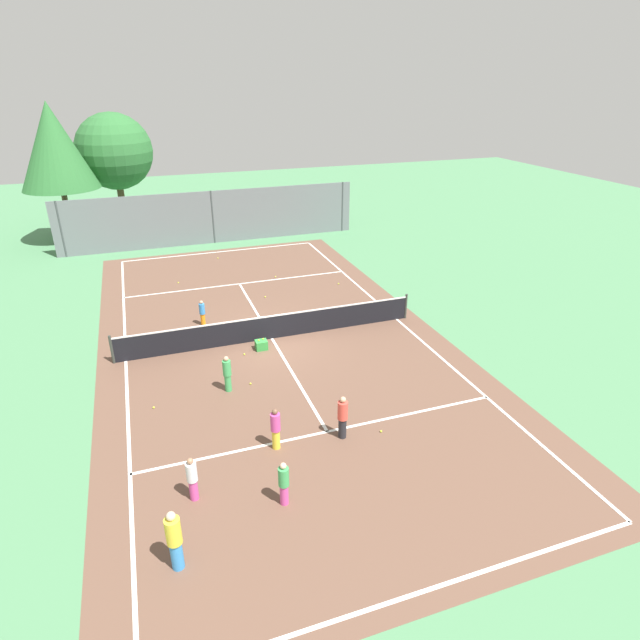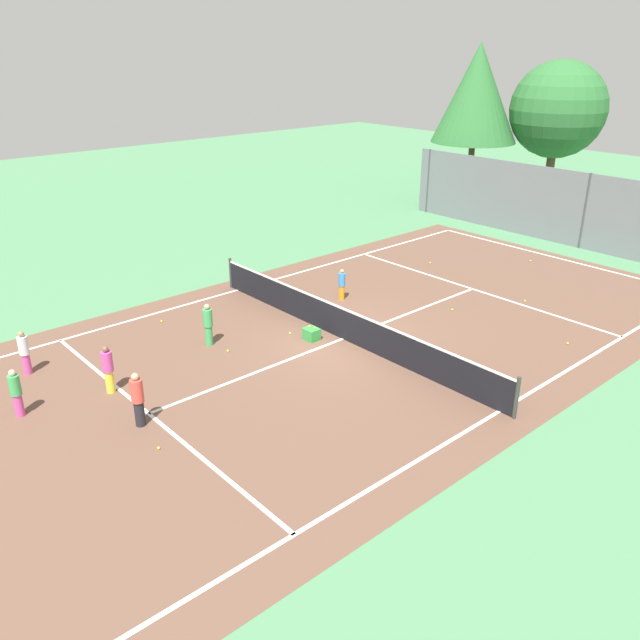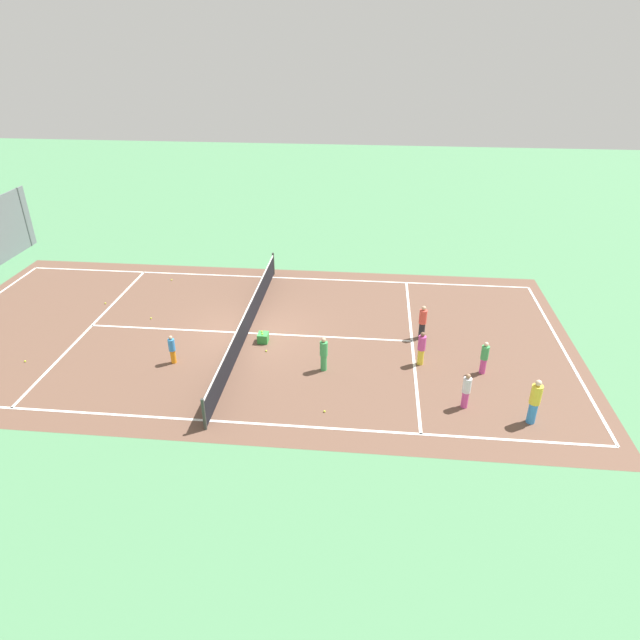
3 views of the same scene
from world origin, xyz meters
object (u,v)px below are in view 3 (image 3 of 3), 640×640
at_px(player_4, 423,322).
at_px(ball_crate, 263,338).
at_px(player_6, 421,348).
at_px(tennis_ball_6, 322,357).
at_px(player_3, 324,354).
at_px(tennis_ball_9, 324,411).
at_px(player_1, 466,390).
at_px(tennis_ball_5, 25,361).
at_px(tennis_ball_7, 172,280).
at_px(tennis_ball_2, 105,303).
at_px(player_0, 172,349).
at_px(tennis_ball_1, 266,351).
at_px(tennis_ball_3, 208,417).
at_px(player_5, 484,357).
at_px(player_2, 535,401).
at_px(tennis_ball_4, 424,323).
at_px(tennis_ball_0, 151,318).

bearing_deg(player_4, ball_crate, 98.68).
xyz_separation_m(player_4, player_6, (-1.92, 0.16, -0.03)).
relative_size(ball_crate, tennis_ball_6, 6.68).
distance_m(player_3, tennis_ball_9, 2.50).
bearing_deg(tennis_ball_6, player_3, -170.48).
height_order(player_1, tennis_ball_5, player_1).
bearing_deg(tennis_ball_7, tennis_ball_2, 143.19).
height_order(player_0, tennis_ball_1, player_0).
relative_size(player_3, tennis_ball_3, 19.48).
distance_m(player_5, tennis_ball_7, 14.97).
distance_m(ball_crate, tennis_ball_5, 8.56).
bearing_deg(player_2, tennis_ball_4, 24.86).
relative_size(tennis_ball_2, tennis_ball_5, 1.00).
relative_size(player_3, tennis_ball_9, 19.48).
bearing_deg(player_6, tennis_ball_3, 119.55).
xyz_separation_m(ball_crate, tennis_ball_2, (2.54, 7.46, -0.15)).
bearing_deg(tennis_ball_2, tennis_ball_5, 170.75).
xyz_separation_m(player_4, tennis_ball_5, (-3.20, 14.28, -0.66)).
bearing_deg(player_5, tennis_ball_4, 27.37).
height_order(tennis_ball_0, tennis_ball_9, same).
height_order(player_6, ball_crate, player_6).
height_order(tennis_ball_0, tennis_ball_3, same).
xyz_separation_m(player_1, player_2, (-0.58, -1.91, 0.15)).
height_order(tennis_ball_1, tennis_ball_5, same).
distance_m(player_6, tennis_ball_3, 7.69).
xyz_separation_m(ball_crate, tennis_ball_7, (5.26, 5.43, -0.15)).
relative_size(player_3, player_4, 0.94).
distance_m(player_2, tennis_ball_1, 9.39).
distance_m(player_2, tennis_ball_0, 15.00).
xyz_separation_m(player_5, tennis_ball_7, (6.62, 13.42, -0.60)).
relative_size(player_1, tennis_ball_3, 18.79).
height_order(tennis_ball_5, tennis_ball_7, same).
bearing_deg(player_0, player_6, -84.90).
height_order(tennis_ball_5, tennis_ball_9, same).
bearing_deg(tennis_ball_3, player_4, -50.14).
relative_size(player_0, tennis_ball_6, 16.65).
xyz_separation_m(player_1, tennis_ball_7, (8.67, 12.54, -0.60)).
distance_m(player_1, tennis_ball_3, 8.04).
height_order(player_1, tennis_ball_0, player_1).
height_order(player_2, player_3, player_2).
bearing_deg(player_3, tennis_ball_3, 133.04).
xyz_separation_m(player_2, tennis_ball_4, (6.07, 2.81, -0.75)).
distance_m(tennis_ball_4, tennis_ball_6, 4.90).
bearing_deg(tennis_ball_6, tennis_ball_2, 70.41).
height_order(tennis_ball_1, tennis_ball_4, same).
relative_size(player_5, tennis_ball_3, 18.59).
relative_size(player_1, player_4, 0.91).
height_order(player_2, tennis_ball_6, player_2).
relative_size(tennis_ball_7, tennis_ball_9, 1.00).
height_order(tennis_ball_3, tennis_ball_4, same).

